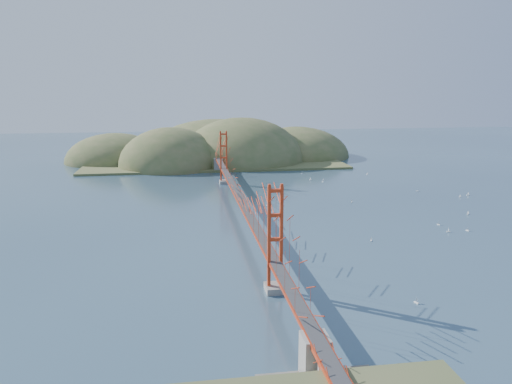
{
  "coord_description": "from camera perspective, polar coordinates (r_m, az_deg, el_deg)",
  "views": [
    {
      "loc": [
        -9.56,
        -78.92,
        21.63
      ],
      "look_at": [
        2.6,
        0.0,
        4.37
      ],
      "focal_mm": 35.0,
      "sensor_mm": 36.0,
      "label": 1
    }
  ],
  "objects": [
    {
      "name": "sailboat_extra_0",
      "position": [
        115.6,
        7.7,
        1.37
      ],
      "size": [
        0.5,
        0.43,
        0.58
      ],
      "color": "white",
      "rests_on": "ground"
    },
    {
      "name": "sailboat_7",
      "position": [
        124.05,
        5.24,
        2.17
      ],
      "size": [
        0.54,
        0.51,
        0.6
      ],
      "color": "white",
      "rests_on": "ground"
    },
    {
      "name": "sailboat_0",
      "position": [
        72.44,
        13.03,
        -5.37
      ],
      "size": [
        0.61,
        0.61,
        0.68
      ],
      "color": "white",
      "rests_on": "ground"
    },
    {
      "name": "sailboat_11",
      "position": [
        108.24,
        17.95,
        0.15
      ],
      "size": [
        0.66,
        0.66,
        0.71
      ],
      "color": "white",
      "rests_on": "ground"
    },
    {
      "name": "sailboat_14",
      "position": [
        94.99,
        10.88,
        -1.09
      ],
      "size": [
        0.59,
        0.59,
        0.65
      ],
      "color": "white",
      "rests_on": "ground"
    },
    {
      "name": "sailboat_8",
      "position": [
        105.71,
        22.3,
        -0.46
      ],
      "size": [
        0.5,
        0.5,
        0.56
      ],
      "color": "white",
      "rests_on": "ground"
    },
    {
      "name": "sailboat_2",
      "position": [
        80.15,
        21.14,
        -4.19
      ],
      "size": [
        0.59,
        0.56,
        0.66
      ],
      "color": "white",
      "rests_on": "ground"
    },
    {
      "name": "far_headlands",
      "position": [
        149.48,
        -4.16,
        3.85
      ],
      "size": [
        84.0,
        58.0,
        25.0
      ],
      "color": "olive",
      "rests_on": "ground"
    },
    {
      "name": "bridge",
      "position": [
        81.0,
        -1.84,
        1.79
      ],
      "size": [
        2.2,
        94.4,
        12.0
      ],
      "color": "gray",
      "rests_on": "ground"
    },
    {
      "name": "ground",
      "position": [
        82.38,
        -1.79,
        -3.03
      ],
      "size": [
        320.0,
        320.0,
        0.0
      ],
      "primitive_type": "plane",
      "color": "#2F495F",
      "rests_on": "ground"
    },
    {
      "name": "sailboat_3",
      "position": [
        90.79,
        1.36,
        -1.49
      ],
      "size": [
        0.56,
        0.47,
        0.64
      ],
      "color": "white",
      "rests_on": "ground"
    },
    {
      "name": "sailboat_12",
      "position": [
        115.79,
        6.22,
        1.43
      ],
      "size": [
        0.56,
        0.48,
        0.64
      ],
      "color": "white",
      "rests_on": "ground"
    },
    {
      "name": "sailboat_5",
      "position": [
        81.88,
        23.03,
        -4.01
      ],
      "size": [
        0.55,
        0.6,
        0.67
      ],
      "color": "white",
      "rests_on": "ground"
    },
    {
      "name": "sailboat_15",
      "position": [
        125.59,
        12.6,
        2.05
      ],
      "size": [
        0.54,
        0.58,
        0.65
      ],
      "color": "white",
      "rests_on": "ground"
    },
    {
      "name": "fort",
      "position": [
        38.82,
        8.07,
        -20.62
      ],
      "size": [
        3.7,
        2.3,
        1.75
      ],
      "color": "brown",
      "rests_on": "ground"
    },
    {
      "name": "sailboat_4",
      "position": [
        92.09,
        23.08,
        -2.28
      ],
      "size": [
        0.66,
        0.66,
        0.7
      ],
      "color": "white",
      "rests_on": "ground"
    },
    {
      "name": "sailboat_extra_1",
      "position": [
        113.91,
        7.62,
        1.21
      ],
      "size": [
        0.52,
        0.52,
        0.57
      ],
      "color": "white",
      "rests_on": "ground"
    },
    {
      "name": "sailboat_6",
      "position": [
        83.62,
        20.15,
        -3.46
      ],
      "size": [
        0.55,
        0.55,
        0.61
      ],
      "color": "white",
      "rests_on": "ground"
    },
    {
      "name": "sailboat_10",
      "position": [
        53.99,
        17.87,
        -11.87
      ],
      "size": [
        0.58,
        0.59,
        0.67
      ],
      "color": "white",
      "rests_on": "ground"
    },
    {
      "name": "sailboat_17",
      "position": [
        107.89,
        23.08,
        -0.27
      ],
      "size": [
        0.6,
        0.48,
        0.71
      ],
      "color": "white",
      "rests_on": "ground"
    }
  ]
}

